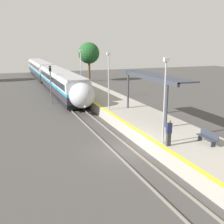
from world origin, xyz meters
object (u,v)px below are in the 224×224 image
Objects in this scene: lamppost_near at (165,96)px; lamppost_far at (81,69)px; railway_signal at (51,81)px; lamppost_mid at (109,78)px; train at (49,74)px; platform_bench at (208,137)px; person_waiting at (169,132)px.

lamppost_far is (0.00, 21.23, 0.00)m from lamppost_near.
lamppost_near is at bearing -78.15° from railway_signal.
lamppost_mid is at bearing 90.00° from lamppost_near.
railway_signal is 20.85m from lamppost_near.
train is 15.56m from railway_signal.
railway_signal is at bearing -168.50° from lamppost_far.
train is 37.26m from platform_bench.
lamppost_far is at bearing 90.00° from lamppost_mid.
railway_signal is 0.85× the size of lamppost_near.
train is 9.83× the size of railway_signal.
lamppost_mid is at bearing -66.33° from railway_signal.
railway_signal is at bearing -97.99° from train.
lamppost_far is (-2.81, 22.41, 2.80)m from platform_bench.
lamppost_mid is 10.61m from lamppost_far.
lamppost_far is (2.11, -14.52, 2.18)m from train.
railway_signal is at bearing 108.19° from platform_bench.
platform_bench is 4.14m from lamppost_near.
train is 26.47× the size of person_waiting.
platform_bench is at bearing -22.82° from lamppost_near.
lamppost_mid is at bearing 90.36° from person_waiting.
lamppost_mid is (2.11, -25.13, 2.18)m from train.
platform_bench is at bearing -82.42° from train.
lamppost_near and lamppost_far have the same top height.
platform_bench is 0.31× the size of lamppost_near.
lamppost_far is at bearing 11.50° from railway_signal.
person_waiting is (-2.74, 0.59, 0.47)m from platform_bench.
person_waiting is at bearing -86.57° from train.
lamppost_mid reaches higher than person_waiting.
lamppost_near is at bearing -90.00° from lamppost_far.
train reaches higher than person_waiting.
train is at bearing 93.38° from lamppost_near.
lamppost_mid is (0.00, 10.61, 0.00)m from lamppost_near.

